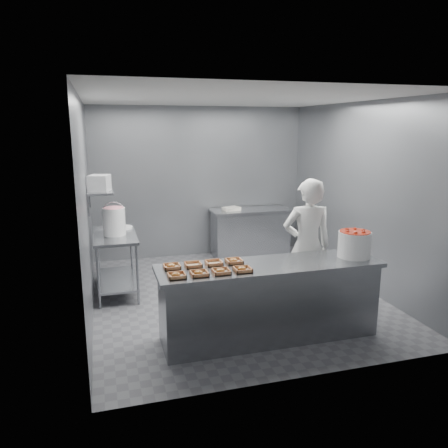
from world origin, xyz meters
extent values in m
plane|color=#4C4C51|center=(0.00, 0.00, 0.00)|extent=(4.50, 4.50, 0.00)
plane|color=white|center=(0.00, 0.00, 2.80)|extent=(4.50, 4.50, 0.00)
cube|color=slate|center=(0.00, 2.25, 1.40)|extent=(4.00, 0.04, 2.80)
cube|color=slate|center=(-2.00, 0.00, 1.40)|extent=(0.04, 4.50, 2.80)
cube|color=slate|center=(2.00, 0.00, 1.40)|extent=(0.04, 4.50, 2.80)
cube|color=slate|center=(0.00, -1.35, 0.88)|extent=(2.60, 0.70, 0.05)
cube|color=slate|center=(0.00, -1.35, 0.42)|extent=(2.50, 0.64, 0.85)
cube|color=slate|center=(-1.65, 0.60, 0.88)|extent=(0.60, 1.20, 0.04)
cube|color=slate|center=(-1.65, 0.60, 0.20)|extent=(0.56, 1.15, 0.03)
cylinder|color=slate|center=(-1.91, 0.04, 0.44)|extent=(0.04, 0.04, 0.88)
cylinder|color=slate|center=(-1.39, 0.04, 0.44)|extent=(0.04, 0.04, 0.88)
cylinder|color=slate|center=(-1.91, 1.16, 0.44)|extent=(0.04, 0.04, 0.88)
cylinder|color=slate|center=(-1.39, 1.16, 0.44)|extent=(0.04, 0.04, 0.88)
cube|color=slate|center=(0.90, 1.90, 0.88)|extent=(1.50, 0.60, 0.05)
cube|color=slate|center=(0.90, 1.90, 0.42)|extent=(1.44, 0.55, 0.85)
cube|color=slate|center=(-1.82, 0.60, 1.55)|extent=(0.35, 0.90, 0.03)
cube|color=tan|center=(-1.10, -1.51, 0.92)|extent=(0.18, 0.18, 0.04)
cube|color=white|center=(-1.06, -1.49, 0.91)|extent=(0.10, 0.06, 0.00)
ellipsoid|color=#B8682E|center=(-1.11, -1.51, 0.93)|extent=(0.10, 0.10, 0.05)
cube|color=tan|center=(-0.86, -1.51, 0.92)|extent=(0.18, 0.18, 0.04)
cube|color=white|center=(-0.82, -1.49, 0.91)|extent=(0.10, 0.06, 0.00)
ellipsoid|color=#B8682E|center=(-0.87, -1.51, 0.93)|extent=(0.10, 0.10, 0.05)
cube|color=tan|center=(-0.62, -1.51, 0.92)|extent=(0.18, 0.18, 0.04)
cube|color=white|center=(-0.58, -1.49, 0.91)|extent=(0.10, 0.06, 0.00)
ellipsoid|color=#B8682E|center=(-0.63, -1.51, 0.93)|extent=(0.10, 0.10, 0.05)
cube|color=tan|center=(-0.38, -1.51, 0.92)|extent=(0.18, 0.18, 0.04)
cube|color=white|center=(-0.34, -1.49, 0.91)|extent=(0.10, 0.06, 0.00)
ellipsoid|color=#B8682E|center=(-0.39, -1.51, 0.93)|extent=(0.10, 0.10, 0.05)
cube|color=tan|center=(-1.10, -1.19, 0.92)|extent=(0.18, 0.18, 0.04)
cube|color=white|center=(-1.06, -1.18, 0.91)|extent=(0.10, 0.06, 0.00)
ellipsoid|color=#B8682E|center=(-1.11, -1.19, 0.93)|extent=(0.10, 0.10, 0.05)
cube|color=tan|center=(-0.86, -1.19, 0.92)|extent=(0.18, 0.18, 0.04)
cube|color=white|center=(-0.82, -1.18, 0.91)|extent=(0.10, 0.06, 0.00)
cube|color=tan|center=(-0.62, -1.19, 0.92)|extent=(0.18, 0.18, 0.04)
cube|color=white|center=(-0.58, -1.18, 0.91)|extent=(0.10, 0.06, 0.00)
cube|color=tan|center=(-0.38, -1.19, 0.92)|extent=(0.18, 0.18, 0.04)
cube|color=white|center=(-0.34, -1.18, 0.91)|extent=(0.10, 0.06, 0.00)
ellipsoid|color=#B8682E|center=(-0.39, -1.19, 0.93)|extent=(0.10, 0.10, 0.05)
imported|color=white|center=(0.76, -0.75, 0.89)|extent=(0.71, 0.52, 1.79)
cylinder|color=silver|center=(1.07, -1.37, 1.05)|extent=(0.38, 0.38, 0.31)
cylinder|color=red|center=(1.07, -1.37, 1.20)|extent=(0.36, 0.36, 0.04)
cylinder|color=silver|center=(-1.65, 0.54, 1.10)|extent=(0.31, 0.31, 0.40)
cylinder|color=pink|center=(-1.65, 0.54, 1.29)|extent=(0.29, 0.29, 0.02)
torus|color=slate|center=(-1.65, 0.54, 1.22)|extent=(0.33, 0.01, 0.33)
cylinder|color=silver|center=(-1.53, 0.94, 0.91)|extent=(0.36, 0.36, 0.03)
cube|color=#CCB28C|center=(-1.64, 1.04, 0.91)|extent=(0.15, 0.14, 0.02)
cube|color=gray|center=(-1.82, 0.41, 1.67)|extent=(0.33, 0.35, 0.22)
cube|color=silver|center=(0.52, 1.90, 0.93)|extent=(0.34, 0.27, 0.06)
camera|label=1|loc=(-1.81, -5.77, 2.43)|focal=35.00mm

